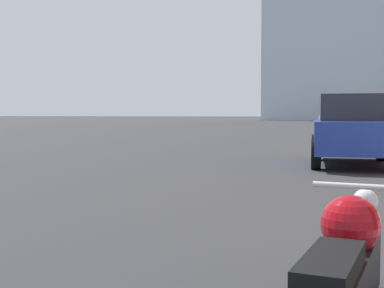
# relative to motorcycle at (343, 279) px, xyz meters

# --- Properties ---
(motorcycle) EXTENTS (0.64, 2.44, 0.75)m
(motorcycle) POSITION_rel_motorcycle_xyz_m (0.00, 0.00, 0.00)
(motorcycle) COLOR black
(motorcycle) RESTS_ON ground_plane
(parked_car_blue) EXTENTS (1.96, 3.98, 1.60)m
(parked_car_blue) POSITION_rel_motorcycle_xyz_m (0.08, 10.00, 0.44)
(parked_car_blue) COLOR #1E3899
(parked_car_blue) RESTS_ON ground_plane
(parked_car_silver) EXTENTS (2.23, 4.72, 1.67)m
(parked_car_silver) POSITION_rel_motorcycle_xyz_m (-0.32, 22.51, 0.47)
(parked_car_silver) COLOR #BCBCC1
(parked_car_silver) RESTS_ON ground_plane
(parked_car_red) EXTENTS (2.09, 4.01, 1.62)m
(parked_car_red) POSITION_rel_motorcycle_xyz_m (-0.36, 32.84, 0.46)
(parked_car_red) COLOR red
(parked_car_red) RESTS_ON ground_plane
(parked_car_black) EXTENTS (1.98, 3.97, 1.72)m
(parked_car_black) POSITION_rel_motorcycle_xyz_m (-0.28, 43.44, 0.50)
(parked_car_black) COLOR black
(parked_car_black) RESTS_ON ground_plane
(parked_car_green) EXTENTS (2.06, 4.08, 1.69)m
(parked_car_green) POSITION_rel_motorcycle_xyz_m (0.07, 56.29, 0.47)
(parked_car_green) COLOR #1E6B33
(parked_car_green) RESTS_ON ground_plane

